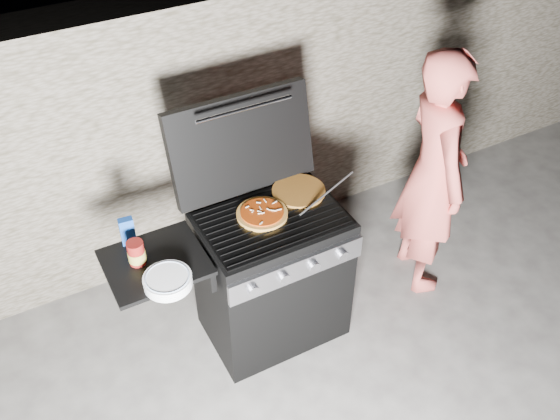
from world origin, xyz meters
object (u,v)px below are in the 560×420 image
gas_grill (234,291)px  sauce_jar (136,253)px  pizza_topped (262,213)px  person (433,174)px

gas_grill → sauce_jar: bearing=176.7°
pizza_topped → sauce_jar: sauce_jar is taller
sauce_jar → person: bearing=-1.8°
sauce_jar → person: 1.85m
gas_grill → pizza_topped: 0.52m
pizza_topped → sauce_jar: (-0.71, -0.02, 0.04)m
sauce_jar → person: size_ratio=0.08×
pizza_topped → sauce_jar: 0.71m
pizza_topped → person: person is taller
gas_grill → pizza_topped: (0.21, 0.05, 0.47)m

